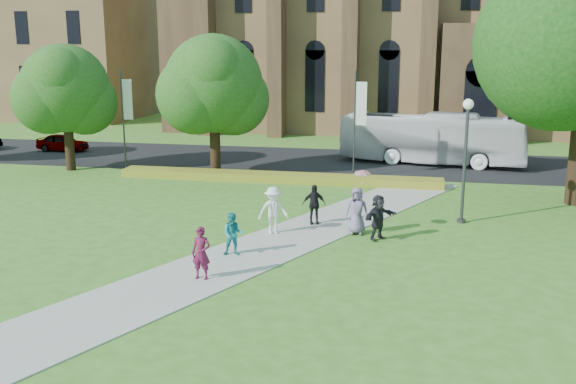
% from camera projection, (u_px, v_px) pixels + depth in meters
% --- Properties ---
extents(ground, '(160.00, 160.00, 0.00)m').
position_uv_depth(ground, '(252.00, 260.00, 22.57)').
color(ground, '#426D20').
rests_on(ground, ground).
extents(road, '(160.00, 10.00, 0.02)m').
position_uv_depth(road, '(330.00, 161.00, 41.67)').
color(road, black).
rests_on(road, ground).
extents(footpath, '(15.58, 28.54, 0.04)m').
position_uv_depth(footpath, '(259.00, 250.00, 23.52)').
color(footpath, '#B2B2A8').
rests_on(footpath, ground).
extents(flower_hedge, '(18.00, 1.40, 0.45)m').
position_uv_depth(flower_hedge, '(278.00, 177.00, 35.52)').
color(flower_hedge, '#B58F24').
rests_on(flower_hedge, ground).
extents(building_west, '(22.00, 14.00, 18.30)m').
position_uv_depth(building_west, '(39.00, 28.00, 67.27)').
color(building_west, olive).
rests_on(building_west, ground).
extents(streetlamp, '(0.44, 0.44, 5.24)m').
position_uv_depth(streetlamp, '(466.00, 146.00, 26.58)').
color(streetlamp, '#38383D').
rests_on(streetlamp, ground).
extents(street_tree_0, '(5.20, 5.20, 7.50)m').
position_uv_depth(street_tree_0, '(65.00, 89.00, 37.79)').
color(street_tree_0, '#332114').
rests_on(street_tree_0, ground).
extents(street_tree_1, '(5.60, 5.60, 8.05)m').
position_uv_depth(street_tree_1, '(214.00, 84.00, 36.43)').
color(street_tree_1, '#332114').
rests_on(street_tree_1, ground).
extents(banner_pole_0, '(0.70, 0.10, 6.00)m').
position_uv_depth(banner_pole_0, '(357.00, 118.00, 35.92)').
color(banner_pole_0, '#38383D').
rests_on(banner_pole_0, ground).
extents(banner_pole_1, '(0.70, 0.10, 6.00)m').
position_uv_depth(banner_pole_1, '(125.00, 113.00, 38.65)').
color(banner_pole_1, '#38383D').
rests_on(banner_pole_1, ground).
extents(tour_coach, '(11.85, 4.52, 3.22)m').
position_uv_depth(tour_coach, '(432.00, 138.00, 40.49)').
color(tour_coach, white).
rests_on(tour_coach, road).
extents(car_0, '(3.66, 1.53, 1.24)m').
position_uv_depth(car_0, '(63.00, 142.00, 45.61)').
color(car_0, gray).
rests_on(car_0, road).
extents(pedestrian_0, '(0.64, 0.43, 1.72)m').
position_uv_depth(pedestrian_0, '(201.00, 253.00, 20.43)').
color(pedestrian_0, '#5F1536').
rests_on(pedestrian_0, footpath).
extents(pedestrian_1, '(0.87, 0.75, 1.55)m').
position_uv_depth(pedestrian_1, '(233.00, 234.00, 22.78)').
color(pedestrian_1, teal).
rests_on(pedestrian_1, footpath).
extents(pedestrian_2, '(1.40, 1.14, 1.89)m').
position_uv_depth(pedestrian_2, '(273.00, 210.00, 25.38)').
color(pedestrian_2, white).
rests_on(pedestrian_2, footpath).
extents(pedestrian_3, '(1.06, 0.68, 1.68)m').
position_uv_depth(pedestrian_3, '(314.00, 204.00, 26.80)').
color(pedestrian_3, black).
rests_on(pedestrian_3, footpath).
extents(pedestrian_4, '(0.94, 0.64, 1.86)m').
position_uv_depth(pedestrian_4, '(357.00, 211.00, 25.41)').
color(pedestrian_4, slate).
rests_on(pedestrian_4, footpath).
extents(pedestrian_5, '(1.45, 1.57, 1.75)m').
position_uv_depth(pedestrian_5, '(378.00, 217.00, 24.65)').
color(pedestrian_5, black).
rests_on(pedestrian_5, footpath).
extents(parasol, '(0.79, 0.79, 0.60)m').
position_uv_depth(parasol, '(362.00, 180.00, 25.19)').
color(parasol, '#E7A4A3').
rests_on(parasol, pedestrian_4).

